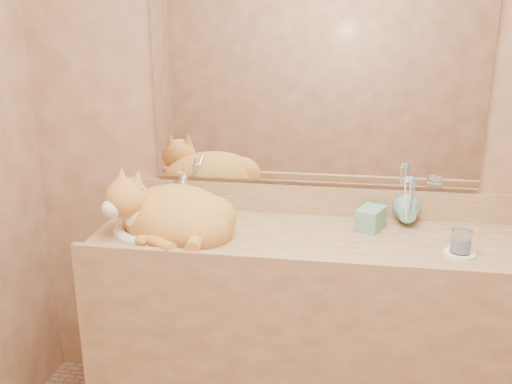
% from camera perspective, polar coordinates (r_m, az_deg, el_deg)
% --- Properties ---
extents(wall_back, '(2.40, 0.02, 2.50)m').
position_cam_1_polar(wall_back, '(2.30, 5.83, 7.38)').
color(wall_back, brown).
rests_on(wall_back, ground).
extents(vanity_counter, '(1.60, 0.55, 0.85)m').
position_cam_1_polar(vanity_counter, '(2.33, 4.77, -14.23)').
color(vanity_counter, brown).
rests_on(vanity_counter, floor).
extents(mirror, '(1.30, 0.02, 0.80)m').
position_cam_1_polar(mirror, '(2.26, 5.92, 10.81)').
color(mirror, white).
rests_on(mirror, wall_back).
extents(sink_basin, '(0.51, 0.45, 0.14)m').
position_cam_1_polar(sink_basin, '(2.19, -8.41, -2.19)').
color(sink_basin, white).
rests_on(sink_basin, vanity_counter).
extents(faucet, '(0.08, 0.14, 0.19)m').
position_cam_1_polar(faucet, '(2.34, -7.19, -0.25)').
color(faucet, white).
rests_on(faucet, vanity_counter).
extents(cat, '(0.58, 0.54, 0.26)m').
position_cam_1_polar(cat, '(2.17, -8.60, -2.05)').
color(cat, '#BC772B').
rests_on(cat, sink_basin).
extents(soap_dispenser, '(0.11, 0.11, 0.19)m').
position_cam_1_polar(soap_dispenser, '(2.17, 10.87, -1.80)').
color(soap_dispenser, '#66A48F').
rests_on(soap_dispenser, vanity_counter).
extents(toothbrush_cup, '(0.12, 0.12, 0.10)m').
position_cam_1_polar(toothbrush_cup, '(2.27, 14.92, -2.40)').
color(toothbrush_cup, '#66A48F').
rests_on(toothbrush_cup, vanity_counter).
extents(toothbrushes, '(0.03, 0.03, 0.21)m').
position_cam_1_polar(toothbrushes, '(2.24, 15.07, -0.61)').
color(toothbrushes, white).
rests_on(toothbrushes, toothbrush_cup).
extents(saucer, '(0.11, 0.11, 0.01)m').
position_cam_1_polar(saucer, '(2.10, 19.69, -5.81)').
color(saucer, white).
rests_on(saucer, vanity_counter).
extents(water_glass, '(0.07, 0.07, 0.08)m').
position_cam_1_polar(water_glass, '(2.09, 19.82, -4.66)').
color(water_glass, silver).
rests_on(water_glass, saucer).
extents(lotion_bottle, '(0.05, 0.05, 0.12)m').
position_cam_1_polar(lotion_bottle, '(2.34, -9.03, -1.19)').
color(lotion_bottle, white).
rests_on(lotion_bottle, vanity_counter).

